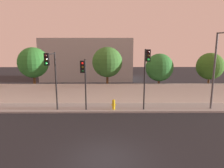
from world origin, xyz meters
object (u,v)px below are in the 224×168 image
traffic_light_left (51,69)px  traffic_light_right (84,74)px  roadside_tree_midleft (107,62)px  roadside_tree_midright (159,68)px  roadside_tree_rightmost (210,66)px  roadside_tree_leftmost (33,63)px  traffic_light_center (146,67)px  street_lamp_curbside (218,64)px  fire_hydrant (114,104)px

traffic_light_left → traffic_light_right: size_ratio=1.13×
roadside_tree_midleft → roadside_tree_midright: roadside_tree_midleft is taller
roadside_tree_midleft → roadside_tree_rightmost: bearing=0.0°
traffic_light_right → roadside_tree_leftmost: (-5.18, 3.65, 0.55)m
traffic_light_center → roadside_tree_midright: bearing=61.8°
traffic_light_right → street_lamp_curbside: size_ratio=0.67×
traffic_light_left → traffic_light_center: (7.38, 0.23, 0.15)m
roadside_tree_midright → roadside_tree_rightmost: roadside_tree_rightmost is taller
traffic_light_center → fire_hydrant: size_ratio=5.84×
traffic_light_right → roadside_tree_rightmost: (11.47, 3.65, 0.20)m
traffic_light_left → roadside_tree_rightmost: size_ratio=1.01×
street_lamp_curbside → traffic_light_right: bearing=-176.2°
traffic_light_center → fire_hydrant: 4.12m
traffic_light_right → roadside_tree_midleft: bearing=64.2°
roadside_tree_midright → roadside_tree_rightmost: (4.79, 0.00, 0.11)m
street_lamp_curbside → roadside_tree_leftmost: (-15.87, 2.94, -0.15)m
traffic_light_left → roadside_tree_midright: 9.89m
street_lamp_curbside → roadside_tree_midleft: (-8.92, 2.94, -0.11)m
roadside_tree_midleft → street_lamp_curbside: bearing=-18.2°
traffic_light_left → street_lamp_curbside: 13.22m
roadside_tree_leftmost → traffic_light_center: bearing=-18.7°
traffic_light_left → fire_hydrant: traffic_light_left is taller
fire_hydrant → roadside_tree_leftmost: roadside_tree_leftmost is taller
traffic_light_left → roadside_tree_midright: traffic_light_left is taller
traffic_light_left → traffic_light_right: traffic_light_left is taller
traffic_light_center → roadside_tree_leftmost: roadside_tree_leftmost is taller
traffic_light_center → roadside_tree_leftmost: 10.61m
traffic_light_center → roadside_tree_leftmost: bearing=161.3°
street_lamp_curbside → fire_hydrant: street_lamp_curbside is taller
traffic_light_left → traffic_light_right: bearing=-0.4°
roadside_tree_rightmost → roadside_tree_midleft: bearing=180.0°
fire_hydrant → traffic_light_left: bearing=-170.1°
fire_hydrant → roadside_tree_midright: 5.86m
traffic_light_center → roadside_tree_midleft: size_ratio=0.95×
street_lamp_curbside → roadside_tree_rightmost: size_ratio=1.33×
fire_hydrant → roadside_tree_midleft: (-0.56, 2.79, 3.24)m
street_lamp_curbside → roadside_tree_midright: street_lamp_curbside is taller
traffic_light_left → roadside_tree_leftmost: (-2.67, 3.63, 0.17)m
street_lamp_curbside → roadside_tree_midleft: street_lamp_curbside is taller
traffic_light_center → traffic_light_left: bearing=-178.2°
traffic_light_left → fire_hydrant: size_ratio=5.55×
roadside_tree_midright → traffic_light_right: bearing=-151.4°
street_lamp_curbside → traffic_light_left: bearing=-177.0°
traffic_light_left → traffic_light_center: 7.38m
roadside_tree_rightmost → roadside_tree_leftmost: bearing=180.0°
traffic_light_center → roadside_tree_midright: size_ratio=1.08×
traffic_light_center → roadside_tree_rightmost: 7.44m
traffic_light_center → traffic_light_right: size_ratio=1.19×
street_lamp_curbside → roadside_tree_leftmost: size_ratio=1.20×
roadside_tree_midleft → roadside_tree_midright: (4.92, 0.00, -0.50)m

